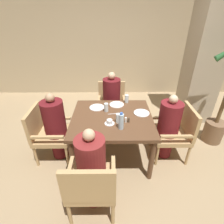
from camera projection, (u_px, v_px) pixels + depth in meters
ground_plane at (112, 154)px, 2.90m from camera, size 16.00×16.00×0.00m
wall_back at (111, 40)px, 4.38m from camera, size 8.00×0.06×2.80m
pillar_stone at (206, 54)px, 3.26m from camera, size 0.59×0.59×2.70m
dining_table at (112, 122)px, 2.58m from camera, size 1.17×1.07×0.73m
chair_left_side at (48, 131)px, 2.66m from camera, size 0.53×0.53×0.86m
diner_in_left_chair at (56, 126)px, 2.61m from camera, size 0.32×0.32×1.10m
chair_far_side at (112, 103)px, 3.47m from camera, size 0.53×0.53×0.86m
diner_in_far_chair at (112, 101)px, 3.29m from camera, size 0.32×0.32×1.14m
chair_right_side at (176, 131)px, 2.67m from camera, size 0.53×0.53×0.86m
diner_in_right_chair at (168, 127)px, 2.63m from camera, size 0.32×0.32×1.07m
chair_near_corner at (91, 184)px, 1.86m from camera, size 0.53×0.53×0.86m
diner_in_near_chair at (92, 168)px, 1.93m from camera, size 0.32×0.32×1.08m
potted_palm at (222, 107)px, 2.87m from camera, size 0.57×0.61×1.86m
plate_main_left at (117, 105)px, 2.85m from camera, size 0.23×0.23×0.01m
plate_main_right at (142, 113)px, 2.62m from camera, size 0.23×0.23×0.01m
plate_dessert_center at (97, 107)px, 2.76m from camera, size 0.23×0.23×0.01m
teacup_with_saucer at (110, 122)px, 2.37m from camera, size 0.14×0.14×0.06m
water_bottle at (121, 121)px, 2.23m from camera, size 0.07×0.07×0.24m
glass_tall_near at (106, 107)px, 2.64m from camera, size 0.06×0.06×0.13m
glass_tall_mid at (127, 99)px, 2.90m from camera, size 0.06×0.06×0.13m
glass_tall_far at (118, 118)px, 2.38m from camera, size 0.06×0.06×0.13m
salt_shaker at (126, 120)px, 2.39m from camera, size 0.03×0.03×0.07m
pepper_shaker at (129, 120)px, 2.40m from camera, size 0.03×0.03×0.07m
fork_beside_plate at (92, 133)px, 2.19m from camera, size 0.16×0.12×0.00m
knife_beside_plate at (115, 114)px, 2.61m from camera, size 0.19×0.05×0.00m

